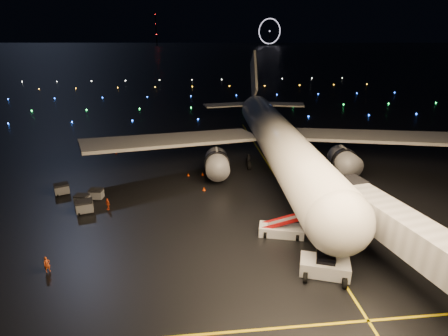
{
  "coord_description": "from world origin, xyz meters",
  "views": [
    {
      "loc": [
        -1.62,
        -30.23,
        21.23
      ],
      "look_at": [
        2.77,
        12.0,
        5.0
      ],
      "focal_mm": 28.0,
      "sensor_mm": 36.0,
      "label": 1
    }
  ],
  "objects_px": {
    "crew_c": "(108,204)",
    "baggage_cart_2": "(85,207)",
    "airliner": "(275,113)",
    "pushback_tug": "(325,264)",
    "baggage_cart_3": "(62,189)",
    "baggage_cart_0": "(82,200)",
    "crew_a": "(47,264)",
    "belt_loader": "(282,221)",
    "baggage_cart_1": "(96,194)"
  },
  "relations": [
    {
      "from": "baggage_cart_3",
      "to": "baggage_cart_0",
      "type": "bearing_deg",
      "value": -68.9
    },
    {
      "from": "crew_c",
      "to": "baggage_cart_1",
      "type": "relative_size",
      "value": 0.89
    },
    {
      "from": "crew_c",
      "to": "belt_loader",
      "type": "bearing_deg",
      "value": 22.76
    },
    {
      "from": "baggage_cart_1",
      "to": "pushback_tug",
      "type": "bearing_deg",
      "value": -27.83
    },
    {
      "from": "airliner",
      "to": "baggage_cart_0",
      "type": "relative_size",
      "value": 35.49
    },
    {
      "from": "baggage_cart_1",
      "to": "baggage_cart_2",
      "type": "bearing_deg",
      "value": -88.83
    },
    {
      "from": "airliner",
      "to": "baggage_cart_3",
      "type": "height_order",
      "value": "airliner"
    },
    {
      "from": "belt_loader",
      "to": "crew_c",
      "type": "bearing_deg",
      "value": 173.1
    },
    {
      "from": "baggage_cart_1",
      "to": "baggage_cart_3",
      "type": "bearing_deg",
      "value": 167.29
    },
    {
      "from": "airliner",
      "to": "baggage_cart_2",
      "type": "height_order",
      "value": "airliner"
    },
    {
      "from": "pushback_tug",
      "to": "belt_loader",
      "type": "xyz_separation_m",
      "value": [
        -2.27,
        7.2,
        0.69
      ]
    },
    {
      "from": "baggage_cart_1",
      "to": "crew_a",
      "type": "bearing_deg",
      "value": -84.48
    },
    {
      "from": "belt_loader",
      "to": "baggage_cart_1",
      "type": "distance_m",
      "value": 25.76
    },
    {
      "from": "baggage_cart_0",
      "to": "crew_a",
      "type": "bearing_deg",
      "value": -73.26
    },
    {
      "from": "baggage_cart_2",
      "to": "crew_c",
      "type": "bearing_deg",
      "value": -0.69
    },
    {
      "from": "airliner",
      "to": "crew_a",
      "type": "bearing_deg",
      "value": -133.84
    },
    {
      "from": "crew_c",
      "to": "baggage_cart_2",
      "type": "relative_size",
      "value": 0.78
    },
    {
      "from": "baggage_cart_1",
      "to": "baggage_cart_3",
      "type": "height_order",
      "value": "baggage_cart_3"
    },
    {
      "from": "crew_a",
      "to": "baggage_cart_3",
      "type": "distance_m",
      "value": 18.35
    },
    {
      "from": "crew_c",
      "to": "baggage_cart_0",
      "type": "xyz_separation_m",
      "value": [
        -3.61,
        1.59,
        -0.03
      ]
    },
    {
      "from": "crew_a",
      "to": "baggage_cart_0",
      "type": "distance_m",
      "value": 14.09
    },
    {
      "from": "airliner",
      "to": "baggage_cart_2",
      "type": "xyz_separation_m",
      "value": [
        -27.9,
        -15.29,
        -8.09
      ]
    },
    {
      "from": "crew_a",
      "to": "baggage_cart_1",
      "type": "bearing_deg",
      "value": 46.93
    },
    {
      "from": "airliner",
      "to": "crew_a",
      "type": "xyz_separation_m",
      "value": [
        -28.31,
        -27.14,
        -8.14
      ]
    },
    {
      "from": "pushback_tug",
      "to": "belt_loader",
      "type": "bearing_deg",
      "value": 126.8
    },
    {
      "from": "belt_loader",
      "to": "baggage_cart_2",
      "type": "xyz_separation_m",
      "value": [
        -23.49,
        7.72,
        -0.91
      ]
    },
    {
      "from": "baggage_cart_1",
      "to": "baggage_cart_3",
      "type": "xyz_separation_m",
      "value": [
        -5.23,
        2.07,
        0.06
      ]
    },
    {
      "from": "crew_a",
      "to": "crew_c",
      "type": "bearing_deg",
      "value": 36.32
    },
    {
      "from": "baggage_cart_0",
      "to": "baggage_cart_2",
      "type": "height_order",
      "value": "baggage_cart_2"
    },
    {
      "from": "pushback_tug",
      "to": "baggage_cart_3",
      "type": "height_order",
      "value": "pushback_tug"
    },
    {
      "from": "pushback_tug",
      "to": "baggage_cart_0",
      "type": "distance_m",
      "value": 31.7
    },
    {
      "from": "crew_a",
      "to": "crew_c",
      "type": "relative_size",
      "value": 1.03
    },
    {
      "from": "pushback_tug",
      "to": "baggage_cart_2",
      "type": "distance_m",
      "value": 29.77
    },
    {
      "from": "airliner",
      "to": "pushback_tug",
      "type": "bearing_deg",
      "value": -91.69
    },
    {
      "from": "pushback_tug",
      "to": "crew_c",
      "type": "height_order",
      "value": "pushback_tug"
    },
    {
      "from": "baggage_cart_0",
      "to": "baggage_cart_1",
      "type": "bearing_deg",
      "value": 64.33
    },
    {
      "from": "crew_a",
      "to": "crew_c",
      "type": "height_order",
      "value": "crew_a"
    },
    {
      "from": "crew_c",
      "to": "pushback_tug",
      "type": "bearing_deg",
      "value": 10.65
    },
    {
      "from": "belt_loader",
      "to": "baggage_cart_2",
      "type": "distance_m",
      "value": 24.74
    },
    {
      "from": "baggage_cart_2",
      "to": "pushback_tug",
      "type": "bearing_deg",
      "value": -44.01
    },
    {
      "from": "pushback_tug",
      "to": "baggage_cart_2",
      "type": "relative_size",
      "value": 2.24
    },
    {
      "from": "baggage_cart_2",
      "to": "baggage_cart_0",
      "type": "bearing_deg",
      "value": 98.02
    },
    {
      "from": "belt_loader",
      "to": "crew_a",
      "type": "bearing_deg",
      "value": -155.19
    },
    {
      "from": "airliner",
      "to": "baggage_cart_0",
      "type": "xyz_separation_m",
      "value": [
        -28.8,
        -13.06,
        -8.19
      ]
    },
    {
      "from": "crew_c",
      "to": "baggage_cart_3",
      "type": "bearing_deg",
      "value": -171.18
    },
    {
      "from": "belt_loader",
      "to": "baggage_cart_3",
      "type": "height_order",
      "value": "belt_loader"
    },
    {
      "from": "baggage_cart_3",
      "to": "belt_loader",
      "type": "bearing_deg",
      "value": -50.14
    },
    {
      "from": "baggage_cart_0",
      "to": "baggage_cart_3",
      "type": "xyz_separation_m",
      "value": [
        -3.8,
        3.76,
        0.06
      ]
    },
    {
      "from": "airliner",
      "to": "baggage_cart_3",
      "type": "relative_size",
      "value": 32.96
    },
    {
      "from": "belt_loader",
      "to": "baggage_cart_1",
      "type": "bearing_deg",
      "value": 168.13
    }
  ]
}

